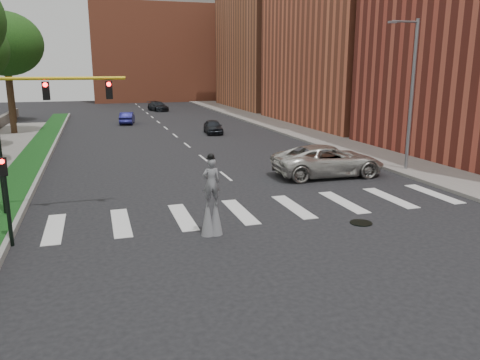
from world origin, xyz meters
TOP-DOWN VIEW (x-y plane):
  - ground_plane at (0.00, 0.00)m, footprint 160.00×160.00m
  - grass_median at (-11.50, 20.00)m, footprint 2.00×60.00m
  - median_curb at (-10.45, 20.00)m, footprint 0.20×60.00m
  - sidewalk_right at (12.50, 25.00)m, footprint 5.00×90.00m
  - manhole at (3.00, -2.00)m, footprint 0.90×0.90m
  - building_mid at (22.00, 30.00)m, footprint 16.00×22.00m
  - building_far at (22.00, 54.00)m, footprint 16.00×22.00m
  - building_backdrop at (6.00, 78.00)m, footprint 26.00×14.00m
  - streetlight at (10.90, 6.00)m, footprint 2.05×0.20m
  - traffic_signal at (-9.78, 3.00)m, footprint 5.30×0.23m
  - secondary_signal at (-10.30, -0.50)m, footprint 0.25×0.21m
  - stilt_performer at (-3.18, -1.50)m, footprint 0.84×0.53m
  - suv_crossing at (5.81, 6.31)m, footprint 6.68×3.26m
  - car_near at (3.81, 26.31)m, footprint 1.94×4.04m
  - car_mid at (-3.63, 37.19)m, footprint 2.07×4.29m
  - car_far at (1.95, 53.06)m, footprint 3.05×5.07m
  - tree_4 at (-14.65, 31.13)m, footprint 6.86×6.86m
  - tree_5 at (-16.32, 43.17)m, footprint 6.50×6.50m

SIDE VIEW (x-z plane):
  - ground_plane at x=0.00m, z-range 0.00..0.00m
  - manhole at x=3.00m, z-range 0.00..0.04m
  - sidewalk_right at x=12.50m, z-range 0.00..0.18m
  - grass_median at x=-11.50m, z-range 0.00..0.25m
  - median_curb at x=-10.45m, z-range 0.00..0.28m
  - car_near at x=3.81m, z-range 0.00..1.33m
  - car_mid at x=-3.63m, z-range 0.00..1.36m
  - car_far at x=1.95m, z-range 0.00..1.38m
  - suv_crossing at x=5.81m, z-range 0.00..1.83m
  - stilt_performer at x=-3.18m, z-range -0.30..2.87m
  - secondary_signal at x=-10.30m, z-range 0.33..3.56m
  - traffic_signal at x=-9.78m, z-range 1.05..7.25m
  - streetlight at x=10.90m, z-range 0.40..9.40m
  - tree_5 at x=-16.32m, z-range 2.76..13.89m
  - tree_4 at x=-14.65m, z-range 2.71..14.05m
  - building_backdrop at x=6.00m, z-range 0.00..18.00m
  - building_far at x=22.00m, z-range 0.00..20.00m
  - building_mid at x=22.00m, z-range 0.00..24.00m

